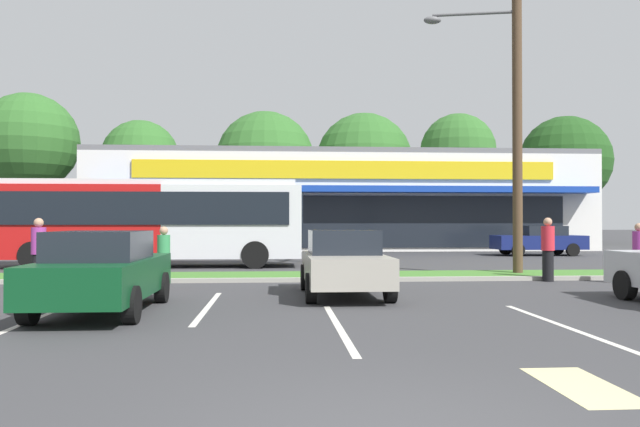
{
  "coord_description": "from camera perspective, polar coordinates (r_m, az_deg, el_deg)",
  "views": [
    {
      "loc": [
        -0.94,
        -4.77,
        1.71
      ],
      "look_at": [
        0.66,
        18.1,
        2.0
      ],
      "focal_mm": 34.93,
      "sensor_mm": 36.0,
      "label": 1
    }
  ],
  "objects": [
    {
      "name": "grass_median",
      "position": [
        18.87,
        -1.14,
        -5.75
      ],
      "size": [
        56.0,
        2.2,
        0.12
      ],
      "primitive_type": "cube",
      "color": "#427A2D",
      "rests_on": "ground_plane"
    },
    {
      "name": "curb_lip",
      "position": [
        17.66,
        -0.94,
        -6.09
      ],
      "size": [
        56.0,
        0.24,
        0.12
      ],
      "primitive_type": "cube",
      "color": "#99968C",
      "rests_on": "ground_plane"
    },
    {
      "name": "parking_stripe_0",
      "position": [
        11.18,
        -26.44,
        -9.42
      ],
      "size": [
        0.12,
        4.8,
        0.01
      ],
      "primitive_type": "cube",
      "color": "silver",
      "rests_on": "ground_plane"
    },
    {
      "name": "parking_stripe_1",
      "position": [
        12.75,
        -10.23,
        -8.4
      ],
      "size": [
        0.12,
        4.8,
        0.01
      ],
      "primitive_type": "cube",
      "color": "silver",
      "rests_on": "ground_plane"
    },
    {
      "name": "parking_stripe_2",
      "position": [
        10.28,
        1.68,
        -10.27
      ],
      "size": [
        0.12,
        4.8,
        0.01
      ],
      "primitive_type": "cube",
      "color": "silver",
      "rests_on": "ground_plane"
    },
    {
      "name": "parking_stripe_3",
      "position": [
        11.05,
        21.35,
        -9.55
      ],
      "size": [
        0.12,
        4.8,
        0.01
      ],
      "primitive_type": "cube",
      "color": "silver",
      "rests_on": "ground_plane"
    },
    {
      "name": "lot_arrow",
      "position": [
        7.21,
        22.9,
        -14.34
      ],
      "size": [
        0.7,
        1.6,
        0.01
      ],
      "primitive_type": "cube",
      "color": "beige",
      "rests_on": "ground_plane"
    },
    {
      "name": "storefront_building",
      "position": [
        41.41,
        1.51,
        1.01
      ],
      "size": [
        29.82,
        14.2,
        5.95
      ],
      "color": "silver",
      "rests_on": "ground_plane"
    },
    {
      "name": "tree_far_left",
      "position": [
        52.6,
        -25.13,
        5.95
      ],
      "size": [
        7.43,
        7.43,
        11.5
      ],
      "color": "#473323",
      "rests_on": "ground_plane"
    },
    {
      "name": "tree_left",
      "position": [
        50.49,
        -16.13,
        4.82
      ],
      "size": [
        5.99,
        5.99,
        9.59
      ],
      "color": "#473323",
      "rests_on": "ground_plane"
    },
    {
      "name": "tree_mid_left",
      "position": [
        50.43,
        -5.04,
        4.81
      ],
      "size": [
        7.98,
        7.98,
        10.58
      ],
      "color": "#473323",
      "rests_on": "ground_plane"
    },
    {
      "name": "tree_mid",
      "position": [
        51.21,
        4.06,
        4.81
      ],
      "size": [
        7.84,
        7.84,
        10.59
      ],
      "color": "#473323",
      "rests_on": "ground_plane"
    },
    {
      "name": "tree_mid_right",
      "position": [
        49.3,
        12.53,
        5.57
      ],
      "size": [
        5.8,
        5.8,
        10.04
      ],
      "color": "#473323",
      "rests_on": "ground_plane"
    },
    {
      "name": "tree_right",
      "position": [
        53.48,
        21.55,
        4.5
      ],
      "size": [
        7.12,
        7.12,
        10.12
      ],
      "color": "#473323",
      "rests_on": "ground_plane"
    },
    {
      "name": "utility_pole",
      "position": [
        20.73,
        17.26,
        11.52
      ],
      "size": [
        3.14,
        2.38,
        11.48
      ],
      "color": "#4C3826",
      "rests_on": "ground_plane"
    },
    {
      "name": "city_bus",
      "position": [
        24.32,
        -15.12,
        -0.58
      ],
      "size": [
        11.3,
        2.73,
        3.25
      ],
      "rotation": [
        0.0,
        0.0,
        -0.01
      ],
      "color": "#B71414",
      "rests_on": "ground_plane"
    },
    {
      "name": "bus_stop_bench",
      "position": [
        17.24,
        -18.82,
        -4.7
      ],
      "size": [
        1.6,
        0.45,
        0.95
      ],
      "rotation": [
        0.0,
        0.0,
        3.14
      ],
      "color": "brown",
      "rests_on": "ground_plane"
    },
    {
      "name": "car_1",
      "position": [
        12.34,
        -19.29,
        -5.01
      ],
      "size": [
        1.89,
        4.42,
        1.53
      ],
      "rotation": [
        0.0,
        0.0,
        1.57
      ],
      "color": "#0C3F1E",
      "rests_on": "ground_plane"
    },
    {
      "name": "car_2",
      "position": [
        33.16,
        19.44,
        -2.32
      ],
      "size": [
        4.44,
        1.88,
        1.5
      ],
      "rotation": [
        0.0,
        0.0,
        3.14
      ],
      "color": "navy",
      "rests_on": "ground_plane"
    },
    {
      "name": "car_3",
      "position": [
        14.37,
        2.2,
        -4.5
      ],
      "size": [
        1.88,
        4.1,
        1.51
      ],
      "rotation": [
        0.0,
        0.0,
        -1.57
      ],
      "color": "#9E998C",
      "rests_on": "ground_plane"
    },
    {
      "name": "car_5",
      "position": [
        30.03,
        -9.46,
        -2.43
      ],
      "size": [
        4.16,
        2.02,
        1.61
      ],
      "rotation": [
        0.0,
        0.0,
        3.14
      ],
      "color": "#B7B7BC",
      "rests_on": "ground_plane"
    },
    {
      "name": "pedestrian_near_bench",
      "position": [
        16.08,
        -14.13,
        -3.97
      ],
      "size": [
        0.32,
        0.32,
        1.58
      ],
      "rotation": [
        0.0,
        0.0,
        5.59
      ],
      "color": "#726651",
      "rests_on": "ground_plane"
    },
    {
      "name": "pedestrian_by_pole",
      "position": [
        18.9,
        20.15,
        -3.1
      ],
      "size": [
        0.37,
        0.37,
        1.82
      ],
      "rotation": [
        0.0,
        0.0,
        4.58
      ],
      "color": "black",
      "rests_on": "ground_plane"
    },
    {
      "name": "pedestrian_mid",
      "position": [
        17.47,
        -24.39,
        -3.31
      ],
      "size": [
        0.36,
        0.36,
        1.8
      ],
      "rotation": [
        0.0,
        0.0,
        4.43
      ],
      "color": "black",
      "rests_on": "ground_plane"
    },
    {
      "name": "pedestrian_far",
      "position": [
        19.05,
        27.2,
        -3.28
      ],
      "size": [
        0.34,
        0.34,
        1.66
      ],
      "rotation": [
        0.0,
        0.0,
        5.42
      ],
      "color": "#726651",
      "rests_on": "ground_plane"
    }
  ]
}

